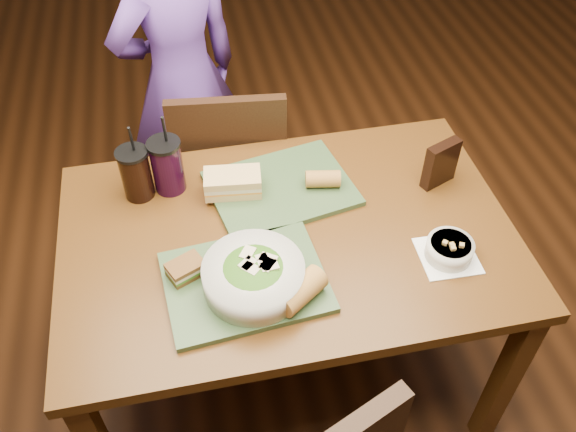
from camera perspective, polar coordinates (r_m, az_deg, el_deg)
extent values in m
plane|color=#381C0B|center=(2.36, 0.00, -14.07)|extent=(6.00, 6.00, 0.00)
cube|color=#4E2D0F|center=(2.04, 19.62, -14.20)|extent=(0.06, 0.06, 0.71)
cube|color=#4E2D0F|center=(2.31, -16.75, -3.73)|extent=(0.06, 0.06, 0.71)
cube|color=#4E2D0F|center=(2.43, 12.14, 0.58)|extent=(0.06, 0.06, 0.71)
cube|color=#4E2D0F|center=(1.77, 0.00, -2.04)|extent=(1.30, 0.85, 0.04)
cube|color=black|center=(2.43, -5.64, 3.66)|extent=(0.44, 0.44, 0.04)
cube|color=black|center=(2.13, -5.47, 5.59)|extent=(0.40, 0.08, 0.47)
cube|color=black|center=(2.46, -8.64, -3.32)|extent=(0.04, 0.04, 0.40)
cube|color=black|center=(2.48, -0.88, -2.15)|extent=(0.04, 0.04, 0.40)
cube|color=black|center=(2.70, -9.35, 2.00)|extent=(0.04, 0.04, 0.40)
cube|color=black|center=(2.71, -2.26, 3.03)|extent=(0.04, 0.04, 0.40)
imported|color=#603799|center=(2.45, -9.95, 12.48)|extent=(0.62, 0.53, 1.44)
cube|color=#344C2A|center=(1.63, -4.01, -6.17)|extent=(0.45, 0.36, 0.02)
cube|color=#344C2A|center=(1.87, -0.67, 2.60)|extent=(0.47, 0.39, 0.02)
cylinder|color=silver|center=(1.58, -3.23, -5.67)|extent=(0.26, 0.26, 0.08)
ellipsoid|color=#427219|center=(1.57, -3.25, -5.32)|extent=(0.22, 0.22, 0.07)
cube|color=beige|center=(1.54, -1.93, -4.62)|extent=(0.05, 0.05, 0.01)
cube|color=beige|center=(1.55, -3.78, -4.51)|extent=(0.05, 0.05, 0.01)
cube|color=beige|center=(1.55, -2.36, -4.23)|extent=(0.04, 0.05, 0.01)
cube|color=beige|center=(1.54, -3.51, -4.96)|extent=(0.05, 0.05, 0.01)
cube|color=beige|center=(1.57, -3.79, -3.51)|extent=(0.05, 0.05, 0.01)
cube|color=beige|center=(1.54, -1.73, -4.74)|extent=(0.05, 0.04, 0.01)
cube|color=beige|center=(1.56, -1.88, -4.06)|extent=(0.05, 0.05, 0.01)
cube|color=white|center=(1.75, 14.70, -3.63)|extent=(0.16, 0.16, 0.00)
cylinder|color=silver|center=(1.73, 14.86, -3.03)|extent=(0.13, 0.13, 0.05)
cylinder|color=black|center=(1.71, 14.99, -2.59)|extent=(0.11, 0.11, 0.01)
cube|color=#B28947|center=(1.70, 14.48, -2.44)|extent=(0.02, 0.02, 0.01)
cube|color=#B28947|center=(1.70, 15.09, -2.62)|extent=(0.01, 0.01, 0.01)
cube|color=#B28947|center=(1.69, 15.20, -2.93)|extent=(0.01, 0.01, 0.01)
cube|color=#B28947|center=(1.71, 15.95, -2.65)|extent=(0.02, 0.02, 0.01)
cube|color=#593819|center=(1.65, -9.48, -5.26)|extent=(0.11, 0.10, 0.01)
cube|color=#3F721E|center=(1.64, -9.52, -5.02)|extent=(0.11, 0.10, 0.01)
cube|color=beige|center=(1.63, -9.56, -4.81)|extent=(0.11, 0.10, 0.01)
cube|color=#593819|center=(1.62, -9.61, -4.55)|extent=(0.11, 0.10, 0.01)
cube|color=tan|center=(1.85, -5.15, 2.61)|extent=(0.18, 0.11, 0.02)
cube|color=orange|center=(1.84, -5.18, 2.96)|extent=(0.18, 0.11, 0.01)
cube|color=beige|center=(1.83, -5.20, 3.19)|extent=(0.18, 0.11, 0.01)
cube|color=tan|center=(1.82, -5.24, 3.62)|extent=(0.18, 0.11, 0.02)
cylinder|color=#AD7533|center=(1.55, 1.20, -7.01)|extent=(0.15, 0.14, 0.07)
cylinder|color=#AD7533|center=(1.85, 3.29, 3.48)|extent=(0.11, 0.07, 0.05)
cylinder|color=black|center=(1.87, -14.02, 3.76)|extent=(0.09, 0.09, 0.16)
cylinder|color=black|center=(1.81, -14.48, 5.72)|extent=(0.10, 0.10, 0.01)
cylinder|color=black|center=(1.79, -14.42, 6.90)|extent=(0.01, 0.03, 0.10)
cylinder|color=black|center=(1.87, -11.21, 4.51)|extent=(0.09, 0.09, 0.17)
cylinder|color=black|center=(1.81, -11.60, 6.61)|extent=(0.10, 0.10, 0.01)
cylinder|color=black|center=(1.78, -11.48, 7.86)|extent=(0.01, 0.03, 0.11)
cube|color=black|center=(1.91, 14.10, 4.77)|extent=(0.12, 0.08, 0.15)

